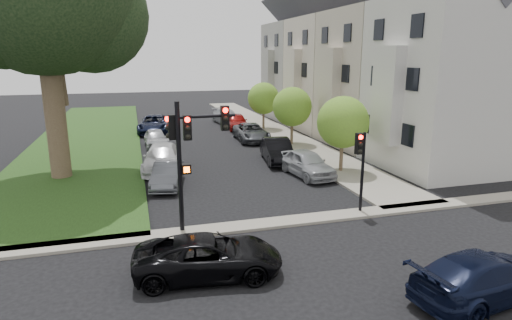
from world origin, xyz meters
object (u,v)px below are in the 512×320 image
object	(u,v)px
small_tree_b	(292,107)
small_tree_a	(343,122)
car_parked_8	(154,124)
car_parked_4	(226,117)
car_parked_0	(307,163)
traffic_signal_secondary	(361,158)
traffic_signal_main	(189,143)
car_parked_1	(277,150)
car_parked_5	(167,175)
car_parked_6	(162,158)
small_tree_c	(264,98)
car_cross_near	(209,256)
car_parked_7	(156,138)
car_parked_2	(251,132)
car_parked_3	(237,121)
car_cross_far	(484,276)

from	to	relation	value
small_tree_b	small_tree_a	bearing A→B (deg)	-90.00
small_tree_b	car_parked_8	world-z (taller)	small_tree_b
car_parked_4	car_parked_0	bearing A→B (deg)	-95.62
small_tree_b	traffic_signal_secondary	xyz separation A→B (m)	(-2.37, -14.46, -0.45)
traffic_signal_main	car_parked_1	distance (m)	12.19
small_tree_a	car_parked_5	world-z (taller)	small_tree_a
small_tree_a	car_parked_4	size ratio (longest dim) A/B	0.92
traffic_signal_main	car_parked_6	size ratio (longest dim) A/B	0.99
small_tree_c	car_cross_near	bearing A→B (deg)	-110.66
car_parked_7	car_parked_8	world-z (taller)	car_parked_8
car_parked_1	car_parked_2	size ratio (longest dim) A/B	0.93
car_parked_3	car_parked_7	xyz separation A→B (m)	(-7.73, -6.14, -0.06)
small_tree_a	car_parked_6	distance (m)	10.88
car_parked_1	car_parked_7	distance (m)	9.96
car_parked_2	car_parked_4	size ratio (longest dim) A/B	1.02
traffic_signal_secondary	car_parked_3	world-z (taller)	traffic_signal_secondary
car_parked_2	traffic_signal_secondary	bearing A→B (deg)	-87.65
car_parked_0	car_parked_5	xyz separation A→B (m)	(-7.82, 0.11, -0.10)
car_cross_near	car_parked_0	xyz separation A→B (m)	(7.36, 9.73, 0.11)
traffic_signal_secondary	car_parked_3	bearing A→B (deg)	89.90
car_parked_2	car_parked_6	xyz separation A→B (m)	(-7.56, -7.24, 0.06)
car_cross_near	car_parked_6	xyz separation A→B (m)	(-0.49, 13.33, 0.11)
traffic_signal_main	car_parked_5	world-z (taller)	traffic_signal_main
small_tree_c	car_parked_0	world-z (taller)	small_tree_c
traffic_signal_main	car_parked_2	size ratio (longest dim) A/B	1.03
car_parked_5	car_parked_3	bearing A→B (deg)	76.58
small_tree_b	traffic_signal_secondary	size ratio (longest dim) A/B	1.24
car_parked_2	car_parked_6	bearing A→B (deg)	-134.33
traffic_signal_main	car_parked_8	bearing A→B (deg)	90.49
car_parked_1	car_parked_7	world-z (taller)	car_parked_1
car_parked_0	car_parked_8	distance (m)	18.50
small_tree_b	traffic_signal_main	size ratio (longest dim) A/B	0.87
car_parked_4	small_tree_c	bearing A→B (deg)	-67.23
small_tree_b	car_parked_1	bearing A→B (deg)	-120.52
car_parked_5	car_parked_8	bearing A→B (deg)	100.90
traffic_signal_secondary	car_parked_4	distance (m)	26.40
car_parked_3	car_parked_5	distance (m)	18.13
small_tree_b	traffic_signal_main	world-z (taller)	traffic_signal_main
car_parked_8	small_tree_a	bearing A→B (deg)	-51.01
car_cross_near	car_parked_2	distance (m)	21.75
car_parked_4	car_parked_5	distance (m)	21.43
car_parked_0	car_parked_6	size ratio (longest dim) A/B	0.85
car_parked_5	car_parked_7	bearing A→B (deg)	101.85
car_parked_4	car_parked_8	distance (m)	7.99
small_tree_c	car_parked_3	xyz separation A→B (m)	(-2.33, 0.85, -2.15)
car_parked_0	car_parked_7	world-z (taller)	car_parked_0
car_parked_2	car_parked_3	xyz separation A→B (m)	(0.17, 5.68, 0.05)
car_parked_0	car_parked_1	bearing A→B (deg)	92.06
car_cross_far	car_parked_5	size ratio (longest dim) A/B	1.19
small_tree_c	car_parked_7	xyz separation A→B (m)	(-10.06, -5.29, -2.21)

